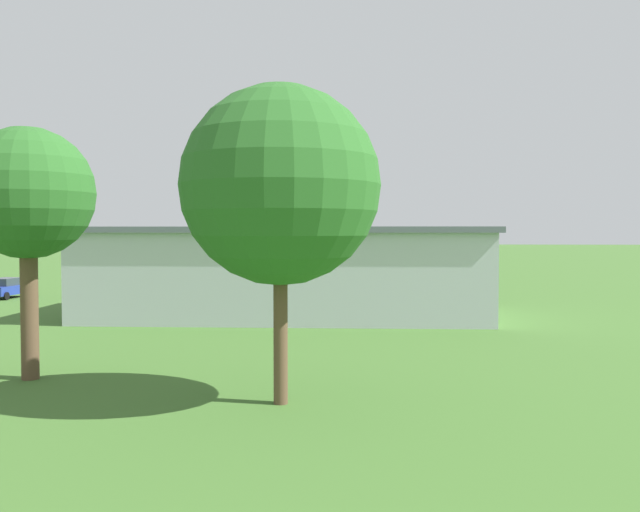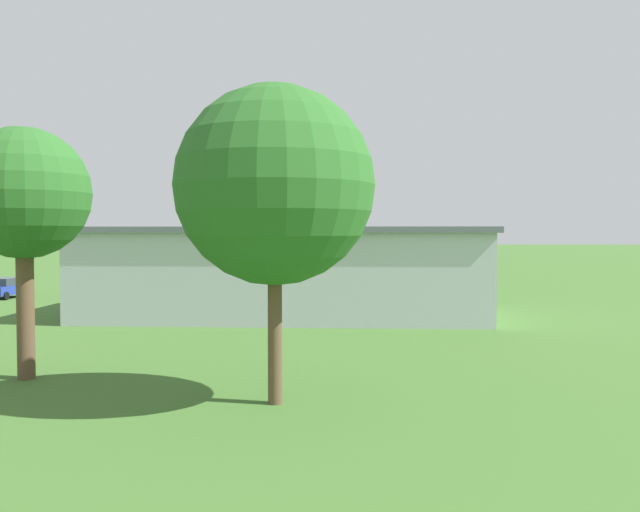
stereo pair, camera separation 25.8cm
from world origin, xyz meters
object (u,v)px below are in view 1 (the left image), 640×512
(biplane, at_px, (333,243))
(car_white, at_px, (100,286))
(person_by_parked_cars, at_px, (377,285))
(tree_by_windsock, at_px, (280,186))
(person_near_hangar_door, at_px, (137,289))
(hangar, at_px, (286,271))
(tree_at_field_edge, at_px, (28,195))
(person_crossing_taxiway, at_px, (144,291))
(car_blue, at_px, (6,288))

(biplane, distance_m, car_white, 33.71)
(person_by_parked_cars, relative_size, tree_by_windsock, 0.18)
(car_white, relative_size, person_by_parked_cars, 2.68)
(biplane, relative_size, person_near_hangar_door, 4.67)
(car_white, bearing_deg, hangar, 146.82)
(person_near_hangar_door, xyz_separation_m, tree_at_field_edge, (-6.49, 28.88, 5.99))
(person_by_parked_cars, distance_m, person_crossing_taxiway, 19.08)
(hangar, height_order, person_near_hangar_door, hangar)
(person_crossing_taxiway, bearing_deg, person_near_hangar_door, -56.42)
(tree_by_windsock, bearing_deg, car_white, -58.86)
(tree_by_windsock, bearing_deg, biplane, -87.95)
(tree_at_field_edge, height_order, tree_by_windsock, tree_by_windsock)
(car_blue, bearing_deg, car_white, -163.64)
(person_near_hangar_door, relative_size, person_by_parked_cars, 0.89)
(car_white, distance_m, tree_at_field_edge, 32.55)
(tree_at_field_edge, bearing_deg, person_near_hangar_door, -77.34)
(hangar, xyz_separation_m, car_blue, (24.25, -9.21, -2.02))
(car_white, distance_m, person_by_parked_cars, 23.27)
(car_white, bearing_deg, person_crossing_taxiway, 147.12)
(person_crossing_taxiway, height_order, tree_by_windsock, tree_by_windsock)
(person_near_hangar_door, height_order, tree_at_field_edge, tree_at_field_edge)
(tree_at_field_edge, bearing_deg, biplane, -97.28)
(hangar, xyz_separation_m, person_by_parked_cars, (-5.89, -13.81, -1.98))
(car_white, height_order, tree_by_windsock, tree_by_windsock)
(car_white, distance_m, car_blue, 7.31)
(person_crossing_taxiway, bearing_deg, person_by_parked_cars, -162.53)
(person_crossing_taxiway, bearing_deg, car_blue, -5.40)
(person_by_parked_cars, bearing_deg, person_near_hangar_door, 11.62)
(car_blue, distance_m, person_near_hangar_door, 10.81)
(person_near_hangar_door, xyz_separation_m, tree_by_windsock, (-16.19, 31.60, 6.08))
(person_crossing_taxiway, distance_m, tree_at_field_edge, 28.30)
(person_near_hangar_door, bearing_deg, tree_at_field_edge, 102.66)
(car_blue, bearing_deg, hangar, 159.21)
(tree_by_windsock, bearing_deg, person_near_hangar_door, -62.87)
(person_by_parked_cars, bearing_deg, car_blue, 8.67)
(tree_by_windsock, bearing_deg, tree_at_field_edge, -15.68)
(hangar, bearing_deg, tree_at_field_edge, 69.89)
(person_near_hangar_door, relative_size, tree_at_field_edge, 0.17)
(hangar, bearing_deg, tree_by_windsock, 97.14)
(tree_at_field_edge, bearing_deg, car_blue, -58.56)
(car_white, relative_size, person_crossing_taxiway, 3.07)
(hangar, relative_size, car_white, 5.39)
(person_near_hangar_door, bearing_deg, car_blue, 3.26)
(biplane, xyz_separation_m, person_near_hangar_door, (13.99, 29.92, -3.17))
(tree_at_field_edge, bearing_deg, tree_by_windsock, 164.32)
(car_blue, height_order, person_near_hangar_door, car_blue)
(hangar, relative_size, person_by_parked_cars, 14.44)
(hangar, height_order, biplane, biplane)
(person_by_parked_cars, bearing_deg, tree_by_windsock, 84.92)
(tree_at_field_edge, bearing_deg, car_white, -71.31)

